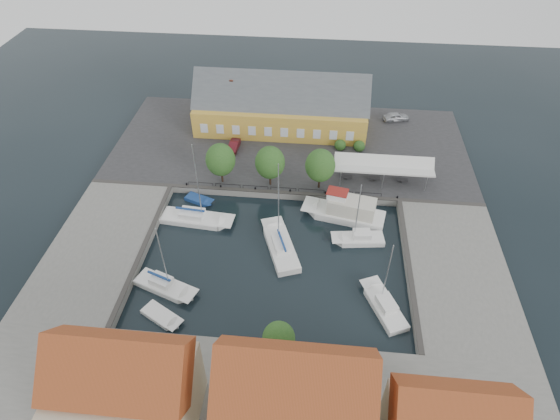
% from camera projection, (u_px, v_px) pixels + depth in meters
% --- Properties ---
extents(ground, '(140.00, 140.00, 0.00)m').
position_uv_depth(ground, '(275.00, 250.00, 59.22)').
color(ground, black).
rests_on(ground, ground).
extents(north_quay, '(56.00, 26.00, 1.00)m').
position_uv_depth(north_quay, '(290.00, 146.00, 76.05)').
color(north_quay, '#2D2D30').
rests_on(north_quay, ground).
extents(west_quay, '(12.00, 24.00, 1.00)m').
position_uv_depth(west_quay, '(101.00, 246.00, 59.02)').
color(west_quay, slate).
rests_on(west_quay, ground).
extents(east_quay, '(12.00, 24.00, 1.00)m').
position_uv_depth(east_quay, '(457.00, 272.00, 55.77)').
color(east_quay, slate).
rests_on(east_quay, ground).
extents(south_bank, '(56.00, 14.00, 1.00)m').
position_uv_depth(south_bank, '(251.00, 410.00, 43.22)').
color(south_bank, slate).
rests_on(south_bank, ground).
extents(quay_edge_fittings, '(56.00, 24.72, 0.40)m').
position_uv_depth(quay_edge_fittings, '(279.00, 219.00, 62.06)').
color(quay_edge_fittings, '#383533').
rests_on(quay_edge_fittings, north_quay).
extents(warehouse, '(28.56, 14.00, 9.55)m').
position_uv_depth(warehouse, '(278.00, 107.00, 77.64)').
color(warehouse, gold).
rests_on(warehouse, north_quay).
extents(tent_canopy, '(14.00, 4.00, 2.83)m').
position_uv_depth(tent_canopy, '(384.00, 166.00, 66.57)').
color(tent_canopy, silver).
rests_on(tent_canopy, north_quay).
extents(quay_trees, '(18.20, 4.20, 6.30)m').
position_uv_depth(quay_trees, '(270.00, 163.00, 65.09)').
color(quay_trees, black).
rests_on(quay_trees, north_quay).
extents(car_silver, '(4.75, 2.89, 1.51)m').
position_uv_depth(car_silver, '(396.00, 117.00, 80.56)').
color(car_silver, '#AFB1B7').
rests_on(car_silver, north_quay).
extents(car_red, '(1.67, 4.11, 1.33)m').
position_uv_depth(car_red, '(234.00, 146.00, 73.94)').
color(car_red, '#5C151C').
rests_on(car_red, north_quay).
extents(center_sailboat, '(5.98, 9.95, 13.20)m').
position_uv_depth(center_sailboat, '(281.00, 247.00, 59.09)').
color(center_sailboat, white).
rests_on(center_sailboat, ground).
extents(trawler, '(11.67, 5.52, 5.00)m').
position_uv_depth(trawler, '(347.00, 212.00, 63.16)').
color(trawler, white).
rests_on(trawler, ground).
extents(east_boat_a, '(7.03, 3.06, 9.89)m').
position_uv_depth(east_boat_a, '(359.00, 240.00, 60.23)').
color(east_boat_a, white).
rests_on(east_boat_a, ground).
extents(east_boat_c, '(5.30, 7.90, 9.94)m').
position_uv_depth(east_boat_c, '(384.00, 307.00, 52.29)').
color(east_boat_c, white).
rests_on(east_boat_c, ground).
extents(west_boat_a, '(10.18, 3.65, 13.00)m').
position_uv_depth(west_boat_a, '(196.00, 219.00, 63.14)').
color(west_boat_a, white).
rests_on(west_boat_a, ground).
extents(west_boat_d, '(8.08, 4.92, 10.59)m').
position_uv_depth(west_boat_d, '(165.00, 287.00, 54.41)').
color(west_boat_d, white).
rests_on(west_boat_d, ground).
extents(launch_sw, '(5.25, 4.08, 0.98)m').
position_uv_depth(launch_sw, '(162.00, 317.00, 51.46)').
color(launch_sw, white).
rests_on(launch_sw, ground).
extents(launch_nw, '(4.41, 3.02, 0.88)m').
position_uv_depth(launch_nw, '(199.00, 200.00, 66.38)').
color(launch_nw, navy).
rests_on(launch_nw, ground).
extents(townhouses, '(36.30, 8.50, 12.00)m').
position_uv_depth(townhouses, '(268.00, 409.00, 37.88)').
color(townhouses, '#C3B696').
rests_on(townhouses, south_bank).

